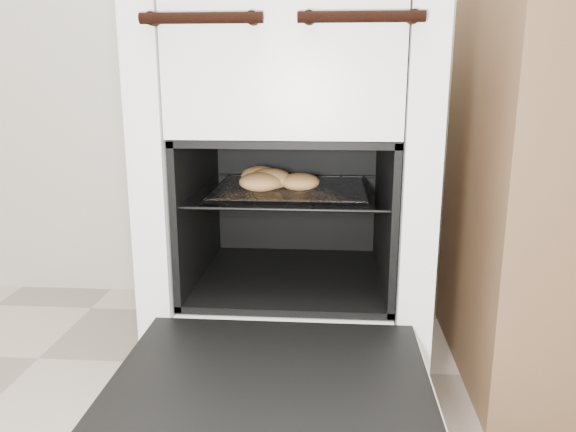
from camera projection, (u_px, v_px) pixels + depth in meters
name	position (u px, v px, depth m)	size (l,w,h in m)	color
stove	(293.00, 182.00, 1.47)	(0.64, 0.71, 0.98)	white
oven_door	(271.00, 382.00, 1.01)	(0.58, 0.45, 0.04)	black
oven_rack	(291.00, 190.00, 1.40)	(0.47, 0.45, 0.01)	black
foil_sheet	(290.00, 189.00, 1.38)	(0.36, 0.32, 0.01)	silver
baked_rolls	(271.00, 179.00, 1.36)	(0.23, 0.19, 0.05)	#E09E59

